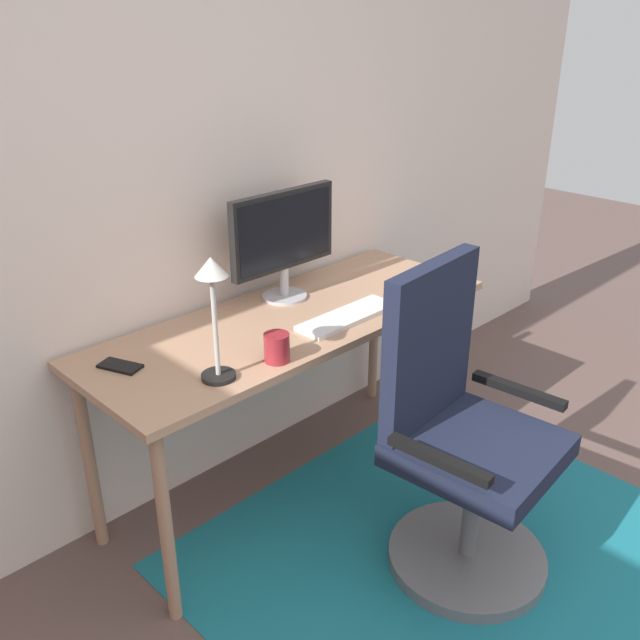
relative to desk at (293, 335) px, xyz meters
name	(u,v)px	position (x,y,z in m)	size (l,w,h in m)	color
wall_back	(97,182)	(-0.53, 0.37, 0.61)	(6.00, 0.10, 2.60)	silver
area_rug	(443,548)	(0.12, -0.68, -0.68)	(1.74, 1.46, 0.01)	#196B7B
desk	(293,335)	(0.00, 0.00, 0.00)	(1.64, 0.61, 0.76)	tan
monitor	(283,235)	(0.11, 0.16, 0.34)	(0.50, 0.18, 0.43)	#B2B2B7
keyboard	(348,316)	(0.14, -0.16, 0.09)	(0.43, 0.13, 0.02)	white
computer_mouse	(407,290)	(0.49, -0.16, 0.09)	(0.06, 0.10, 0.03)	white
coffee_cup	(277,348)	(-0.27, -0.23, 0.12)	(0.09, 0.09, 0.10)	maroon
cell_phone	(120,366)	(-0.67, 0.10, 0.08)	(0.07, 0.14, 0.01)	black
desk_lamp	(213,296)	(-0.48, -0.18, 0.36)	(0.11, 0.11, 0.40)	black
office_chair	(460,454)	(0.11, -0.71, -0.24)	(0.60, 0.56, 1.10)	slate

